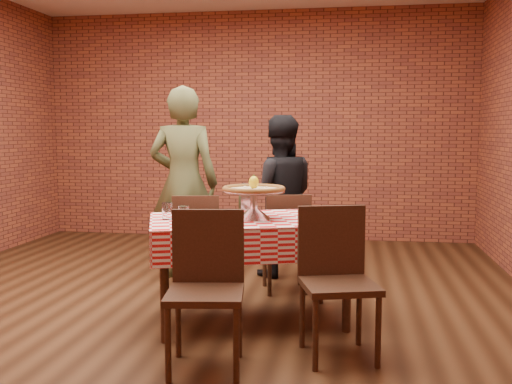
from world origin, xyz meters
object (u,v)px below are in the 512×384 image
at_px(table, 250,270).
at_px(water_glass_right, 167,211).
at_px(pizza_stand, 254,205).
at_px(diner_black, 279,196).
at_px(chair_far_right, 285,242).
at_px(chair_near_left, 205,293).
at_px(chair_near_right, 339,284).
at_px(chair_far_left, 197,244).
at_px(condiment_caddy, 246,204).
at_px(diner_olive, 184,183).
at_px(water_glass_left, 184,215).
at_px(pizza, 254,190).

distance_m(table, water_glass_right, 0.74).
distance_m(pizza_stand, diner_black, 1.40).
bearing_deg(chair_far_right, chair_near_left, 65.46).
bearing_deg(table, chair_near_left, -96.76).
distance_m(chair_near_right, chair_far_left, 1.74).
bearing_deg(condiment_caddy, diner_olive, 105.38).
xyz_separation_m(table, condiment_caddy, (-0.09, 0.31, 0.45)).
relative_size(water_glass_left, condiment_caddy, 0.91).
relative_size(chair_far_right, diner_black, 0.56).
xyz_separation_m(pizza_stand, chair_far_right, (0.13, 0.86, -0.43)).
relative_size(pizza_stand, chair_far_right, 0.53).
bearing_deg(chair_far_left, chair_near_left, 94.74).
height_order(chair_near_left, diner_black, diner_black).
bearing_deg(water_glass_right, diner_olive, 101.18).
bearing_deg(table, chair_near_right, -42.55).
xyz_separation_m(pizza_stand, water_glass_left, (-0.44, -0.29, -0.04)).
bearing_deg(pizza, chair_near_left, -98.60).
height_order(chair_far_left, diner_olive, diner_olive).
xyz_separation_m(chair_far_left, diner_olive, (-0.27, 0.54, 0.47)).
relative_size(pizza, condiment_caddy, 3.46).
bearing_deg(water_glass_left, diner_olive, 106.16).
height_order(table, chair_far_right, chair_far_right).
relative_size(water_glass_left, diner_olive, 0.07).
xyz_separation_m(pizza, water_glass_right, (-0.61, -0.12, -0.15)).
xyz_separation_m(water_glass_right, chair_near_right, (1.23, -0.47, -0.36)).
distance_m(table, chair_near_right, 0.89).
distance_m(pizza, chair_near_right, 1.00).
xyz_separation_m(pizza_stand, chair_near_left, (-0.14, -0.90, -0.40)).
bearing_deg(pizza, chair_far_right, 81.11).
distance_m(water_glass_left, diner_black, 1.75).
height_order(pizza, water_glass_right, pizza).
bearing_deg(water_glass_left, water_glass_right, 134.70).
bearing_deg(pizza_stand, chair_far_right, 81.11).
bearing_deg(chair_near_left, water_glass_right, 112.88).
relative_size(condiment_caddy, chair_far_left, 0.15).
distance_m(table, condiment_caddy, 0.55).
distance_m(table, water_glass_left, 0.67).
relative_size(table, chair_far_left, 1.63).
bearing_deg(chair_near_left, chair_near_right, 14.04).
xyz_separation_m(chair_near_left, chair_far_left, (-0.46, 1.55, -0.03)).
xyz_separation_m(chair_near_left, chair_far_right, (0.27, 1.76, -0.03)).
relative_size(pizza, chair_far_right, 0.53).
bearing_deg(chair_far_right, water_glass_right, 37.18).
bearing_deg(diner_olive, table, 123.79).
relative_size(water_glass_left, chair_far_right, 0.14).
distance_m(pizza_stand, chair_far_right, 0.97).
xyz_separation_m(water_glass_left, diner_olive, (-0.43, 1.48, 0.08)).
bearing_deg(chair_near_right, chair_near_left, -174.18).
bearing_deg(pizza_stand, diner_black, 89.48).
height_order(table, pizza_stand, pizza_stand).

